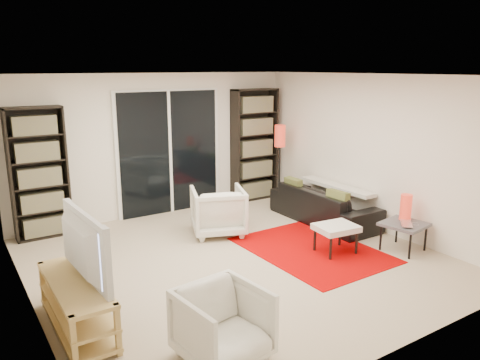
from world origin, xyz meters
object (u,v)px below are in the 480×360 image
ottoman (336,229)px  side_table (404,226)px  bookshelf_right (255,145)px  armchair_front (223,325)px  sofa (324,205)px  armchair_back (218,211)px  bookshelf_left (39,174)px  tv_stand (77,304)px  floor_lamp (280,143)px

ottoman → side_table: (0.85, -0.45, 0.02)m
bookshelf_right → armchair_front: (-3.16, -4.08, -0.72)m
sofa → armchair_back: armchair_back is taller
bookshelf_left → tv_stand: size_ratio=1.43×
armchair_front → bookshelf_right: bearing=46.0°
bookshelf_left → ottoman: (3.23, -2.86, -0.63)m
armchair_back → armchair_front: armchair_back is taller
bookshelf_left → ottoman: bookshelf_left is taller
armchair_back → bookshelf_left: bearing=-9.0°
ottoman → bookshelf_left: bearing=138.5°
bookshelf_left → tv_stand: bearing=-94.9°
bookshelf_right → sofa: bearing=-84.7°
armchair_back → floor_lamp: 2.13m
armchair_front → side_table: 3.47m
tv_stand → side_table: tv_stand is taller
bookshelf_left → tv_stand: bookshelf_left is taller
floor_lamp → armchair_back: bearing=-155.5°
floor_lamp → bookshelf_left: bearing=173.0°
bookshelf_right → sofa: size_ratio=1.07×
sofa → bookshelf_left: bearing=66.5°
bookshelf_right → ottoman: size_ratio=3.56×
side_table → floor_lamp: bearing=90.2°
sofa → floor_lamp: floor_lamp is taller
armchair_back → side_table: (1.81, -1.99, -0.00)m
ottoman → armchair_front: bearing=-154.3°
sofa → ottoman: 1.34m
armchair_back → bookshelf_right: bearing=-119.0°
bookshelf_right → armchair_back: (-1.59, -1.32, -0.69)m
sofa → side_table: sofa is taller
tv_stand → armchair_front: armchair_front is taller
armchair_back → armchair_front: (-1.57, -2.76, -0.04)m
bookshelf_right → ottoman: bearing=-102.3°
bookshelf_left → side_table: 5.29m
sofa → armchair_front: size_ratio=2.74×
bookshelf_right → floor_lamp: 0.55m
armchair_front → ottoman: armchair_front is taller
armchair_back → floor_lamp: bearing=-134.3°
bookshelf_left → tv_stand: (-0.25, -2.89, -0.71)m
bookshelf_left → bookshelf_right: (3.85, -0.00, 0.07)m
armchair_front → bookshelf_left: bearing=93.4°
bookshelf_left → floor_lamp: (4.07, -0.50, 0.15)m
tv_stand → ottoman: bearing=0.5°
armchair_front → floor_lamp: size_ratio=0.49×
armchair_front → ottoman: bearing=19.4°
armchair_front → ottoman: size_ratio=1.21×
bookshelf_left → floor_lamp: bookshelf_left is taller
bookshelf_left → armchair_front: bearing=-80.4°
side_table → armchair_back: bearing=132.3°
bookshelf_right → tv_stand: bookshelf_right is taller
armchair_back → sofa: bearing=-173.3°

